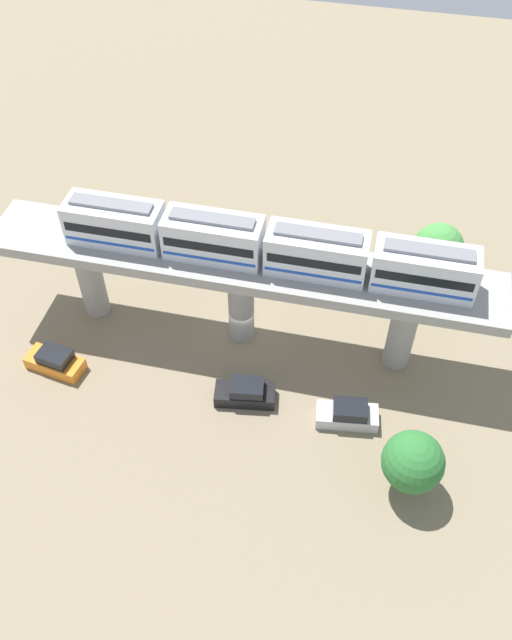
# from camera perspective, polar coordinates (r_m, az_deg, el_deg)

# --- Properties ---
(ground_plane) EXTENTS (120.00, 120.00, 0.00)m
(ground_plane) POSITION_cam_1_polar(r_m,az_deg,el_deg) (51.63, -1.20, -1.17)
(ground_plane) COLOR #84755B
(viaduct) EXTENTS (5.20, 35.80, 7.82)m
(viaduct) POSITION_cam_1_polar(r_m,az_deg,el_deg) (47.19, -1.31, 3.68)
(viaduct) COLOR #999691
(viaduct) RESTS_ON ground
(train) EXTENTS (2.64, 27.45, 3.24)m
(train) POSITION_cam_1_polar(r_m,az_deg,el_deg) (44.69, 0.71, 6.33)
(train) COLOR silver
(train) RESTS_ON viaduct
(parked_car_black) EXTENTS (2.41, 4.42, 1.76)m
(parked_car_black) POSITION_cam_1_polar(r_m,az_deg,el_deg) (47.28, -0.89, -6.15)
(parked_car_black) COLOR black
(parked_car_black) RESTS_ON ground
(parked_car_silver) EXTENTS (2.33, 4.40, 1.76)m
(parked_car_silver) POSITION_cam_1_polar(r_m,az_deg,el_deg) (46.66, 7.73, -7.89)
(parked_car_silver) COLOR #B2B5BA
(parked_car_silver) RESTS_ON ground
(parked_car_orange) EXTENTS (2.46, 4.44, 1.76)m
(parked_car_orange) POSITION_cam_1_polar(r_m,az_deg,el_deg) (51.07, -16.56, -3.36)
(parked_car_orange) COLOR orange
(parked_car_orange) RESTS_ON ground
(tree_near_viaduct) EXTENTS (3.84, 3.84, 5.02)m
(tree_near_viaduct) POSITION_cam_1_polar(r_m,az_deg,el_deg) (42.66, 13.08, -11.57)
(tree_near_viaduct) COLOR brown
(tree_near_viaduct) RESTS_ON ground
(tree_mid_lot) EXTENTS (3.92, 3.92, 6.10)m
(tree_mid_lot) POSITION_cam_1_polar(r_m,az_deg,el_deg) (54.10, 15.10, 5.84)
(tree_mid_lot) COLOR brown
(tree_mid_lot) RESTS_ON ground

